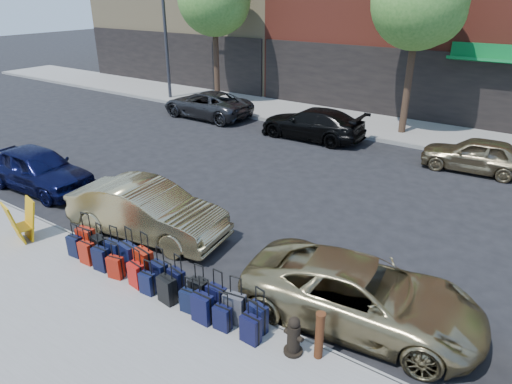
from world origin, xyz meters
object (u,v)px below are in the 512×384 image
Objects in this scene: streetlight at (167,15)px; bollard at (319,335)px; car_far_2 at (476,155)px; car_near_0 at (38,169)px; fire_hydrant at (294,337)px; car_far_0 at (207,104)px; tree_left at (216,1)px; suitcase_front_5 at (159,274)px; car_near_1 at (147,211)px; display_rack at (22,221)px; tree_center at (422,4)px; car_far_1 at (312,124)px; car_near_2 at (361,294)px.

bollard is at bearing -39.33° from streetlight.
streetlight is 2.19× the size of car_far_2.
fire_hydrant is at bearing -102.46° from car_near_0.
bollard is 0.23× the size of car_near_0.
tree_left is at bearing -153.56° from car_far_0.
suitcase_front_5 is 0.22× the size of car_near_0.
suitcase_front_5 is 2.61m from car_near_1.
bollard is at bearing 6.54° from suitcase_front_5.
display_rack reaches higher than bollard.
tree_center is 10.73m from car_far_0.
car_near_1 reaches higher than car_near_0.
car_near_0 is at bearing 171.31° from bollard.
car_far_2 is (8.33, 11.96, -0.04)m from display_rack.
suitcase_front_5 is (-0.66, -14.31, -4.97)m from tree_center.
display_rack is (8.53, -14.15, -3.99)m from streetlight.
fire_hydrant is (2.68, -14.40, -4.91)m from tree_center.
car_near_1 is (7.79, -12.71, -4.70)m from tree_left.
tree_center reaches higher than car_far_1.
car_near_2 is (0.15, 1.45, 0.01)m from bollard.
car_near_1 reaches higher than fire_hydrant.
streetlight is 1.74× the size of car_far_1.
bollard is 1.45m from car_near_2.
streetlight is (-2.94, -0.70, -0.75)m from tree_left.
car_near_2 is at bearing 26.72° from suitcase_front_5.
car_near_1 is (-2.05, 1.60, 0.28)m from suitcase_front_5.
display_rack is 13.07m from car_far_0.
car_far_2 is at bearing 89.09° from car_far_0.
car_far_0 is (-9.28, -2.54, -4.76)m from tree_center.
suitcase_front_5 is at bearing -178.92° from bollard.
car_far_0 is (-12.37, 11.71, 0.03)m from bollard.
car_near_0 is at bearing -53.54° from car_far_2.
car_near_2 is 0.99× the size of car_far_1.
car_far_2 is at bearing -39.85° from car_near_1.
fire_hydrant is at bearing -7.82° from car_far_2.
bollard is 0.20× the size of car_far_1.
tree_left is 3.11m from streetlight.
car_far_1 is at bearing -95.49° from car_far_2.
display_rack is at bearing 96.75° from car_near_2.
bollard is 0.20× the size of car_far_0.
car_near_1 is at bearing -102.03° from tree_center.
streetlight is 17.47m from car_far_2.
fire_hydrant is 0.82× the size of bollard.
tree_center reaches higher than car_near_1.
streetlight is 1.95× the size of car_near_0.
streetlight is at bearing -177.02° from tree_center.
suitcase_front_5 is 7.42m from car_near_0.
fire_hydrant is 0.72× the size of display_rack.
tree_center reaches higher than bollard.
streetlight is 8.64× the size of bollard.
display_rack reaches higher than fire_hydrant.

